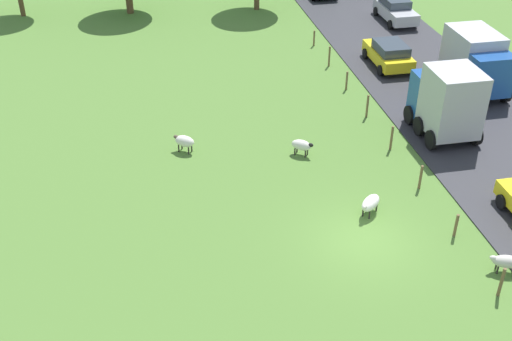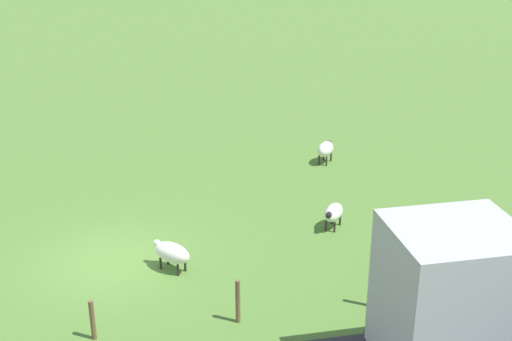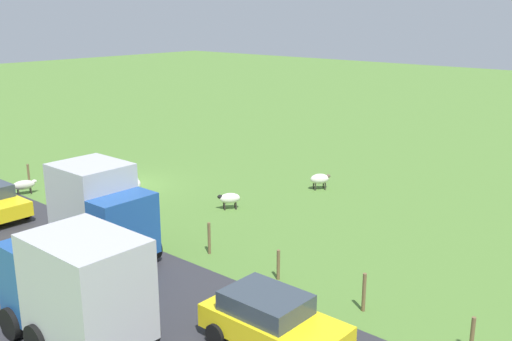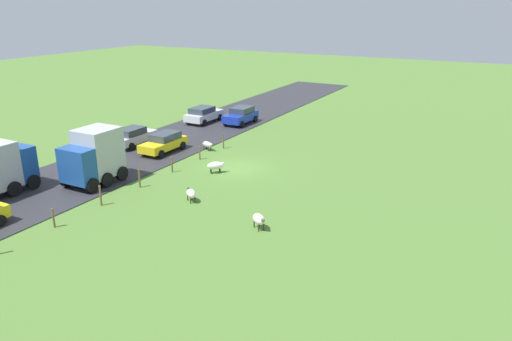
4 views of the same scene
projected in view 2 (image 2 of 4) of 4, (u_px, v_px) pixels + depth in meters
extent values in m
plane|color=#517A33|center=(112.00, 261.00, 19.29)|extent=(160.00, 160.00, 0.00)
ellipsoid|color=silver|center=(325.00, 149.00, 26.23)|extent=(1.14, 1.04, 0.55)
ellipsoid|color=brown|center=(330.00, 142.00, 26.59)|extent=(0.32, 0.30, 0.20)
cylinder|color=#2D2823|center=(324.00, 156.00, 26.67)|extent=(0.07, 0.07, 0.37)
cylinder|color=#2D2823|center=(331.00, 157.00, 26.55)|extent=(0.07, 0.07, 0.37)
cylinder|color=#2D2823|center=(319.00, 160.00, 26.21)|extent=(0.07, 0.07, 0.37)
cylinder|color=#2D2823|center=(326.00, 161.00, 26.09)|extent=(0.07, 0.07, 0.37)
ellipsoid|color=silver|center=(334.00, 212.00, 21.03)|extent=(1.10, 1.00, 0.51)
ellipsoid|color=black|center=(329.00, 215.00, 20.59)|extent=(0.32, 0.30, 0.20)
cylinder|color=#2D2823|center=(334.00, 227.00, 20.88)|extent=(0.07, 0.07, 0.35)
cylinder|color=#2D2823|center=(326.00, 225.00, 20.99)|extent=(0.07, 0.07, 0.35)
cylinder|color=#2D2823|center=(340.00, 220.00, 21.34)|extent=(0.07, 0.07, 0.35)
cylinder|color=#2D2823|center=(332.00, 218.00, 21.45)|extent=(0.07, 0.07, 0.35)
ellipsoid|color=white|center=(172.00, 253.00, 18.61)|extent=(1.24, 1.21, 0.56)
ellipsoid|color=silver|center=(157.00, 243.00, 18.86)|extent=(0.31, 0.31, 0.20)
cylinder|color=#2D2823|center=(161.00, 263.00, 18.81)|extent=(0.07, 0.07, 0.34)
cylinder|color=#2D2823|center=(168.00, 259.00, 19.04)|extent=(0.07, 0.07, 0.34)
cylinder|color=#2D2823|center=(178.00, 270.00, 18.46)|extent=(0.07, 0.07, 0.34)
cylinder|color=#2D2823|center=(185.00, 266.00, 18.70)|extent=(0.07, 0.07, 0.34)
cylinder|color=brown|center=(93.00, 320.00, 15.68)|extent=(0.12, 0.12, 1.04)
cylinder|color=brown|center=(238.00, 301.00, 16.29)|extent=(0.12, 0.12, 1.18)
cylinder|color=brown|center=(373.00, 285.00, 16.91)|extent=(0.12, 0.12, 1.27)
cylinder|color=brown|center=(498.00, 270.00, 17.54)|extent=(0.12, 0.12, 1.28)
cube|color=#B2B2B7|center=(449.00, 298.00, 13.62)|extent=(2.33, 2.60, 3.19)
cylinder|color=black|center=(494.00, 321.00, 15.62)|extent=(0.30, 0.96, 0.96)
cylinder|color=black|center=(445.00, 327.00, 15.39)|extent=(0.30, 0.96, 0.96)
cylinder|color=black|center=(386.00, 334.00, 15.13)|extent=(0.30, 0.96, 0.96)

